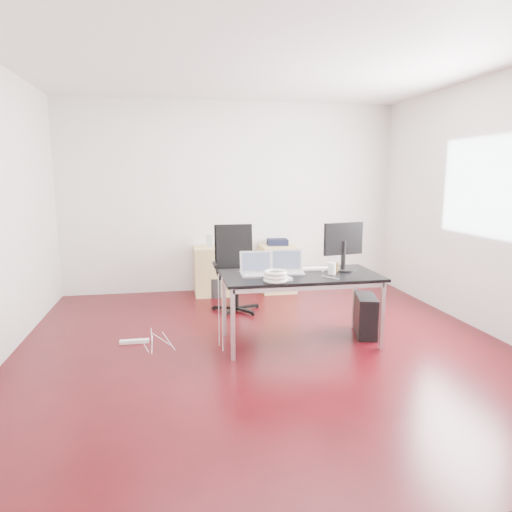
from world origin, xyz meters
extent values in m
plane|color=#36060A|center=(0.00, 0.00, 0.00)|extent=(5.00, 5.00, 0.00)
plane|color=silver|center=(0.00, 0.00, 2.80)|extent=(5.00, 5.00, 0.00)
plane|color=silver|center=(0.00, 2.50, 1.40)|extent=(5.00, 0.00, 5.00)
plane|color=silver|center=(0.00, -2.50, 1.40)|extent=(5.00, 0.00, 5.00)
plane|color=silver|center=(2.50, 0.00, 1.40)|extent=(0.00, 5.00, 5.00)
plane|color=white|center=(2.48, 0.20, 1.60)|extent=(0.00, 1.50, 1.50)
cube|color=black|center=(0.38, 0.08, 0.71)|extent=(1.60, 0.80, 0.03)
cube|color=silver|center=(-0.37, -0.27, 0.35)|extent=(0.04, 0.04, 0.70)
cube|color=silver|center=(-0.37, 0.43, 0.35)|extent=(0.04, 0.04, 0.70)
cube|color=silver|center=(1.13, -0.27, 0.35)|extent=(0.04, 0.04, 0.70)
cube|color=silver|center=(1.13, 0.43, 0.35)|extent=(0.04, 0.04, 0.70)
cylinder|color=black|center=(-0.12, 1.31, 0.23)|extent=(0.06, 0.06, 0.47)
cube|color=black|center=(-0.12, 1.31, 0.50)|extent=(0.49, 0.47, 0.06)
cube|color=black|center=(-0.11, 1.53, 0.81)|extent=(0.46, 0.10, 0.55)
cube|color=tan|center=(-0.35, 2.23, 0.35)|extent=(0.50, 0.50, 0.70)
cube|color=tan|center=(0.64, 2.23, 0.35)|extent=(0.50, 0.50, 0.70)
cube|color=black|center=(1.14, 0.15, 0.22)|extent=(0.32, 0.49, 0.44)
cylinder|color=black|center=(-0.31, 2.08, 0.14)|extent=(0.25, 0.25, 0.28)
cube|color=white|center=(-1.33, 0.37, 0.02)|extent=(0.30, 0.06, 0.04)
cube|color=silver|center=(-0.07, 0.08, 0.74)|extent=(0.34, 0.25, 0.01)
cube|color=silver|center=(-0.06, 0.20, 0.85)|extent=(0.33, 0.06, 0.22)
cube|color=#475166|center=(-0.06, 0.19, 0.85)|extent=(0.29, 0.05, 0.18)
cube|color=silver|center=(0.26, 0.12, 0.74)|extent=(0.36, 0.27, 0.01)
cube|color=silver|center=(0.27, 0.23, 0.85)|extent=(0.33, 0.09, 0.22)
cube|color=#475166|center=(0.27, 0.23, 0.85)|extent=(0.29, 0.08, 0.18)
cylinder|color=black|center=(0.87, 0.17, 0.74)|extent=(0.26, 0.26, 0.02)
cylinder|color=black|center=(0.87, 0.17, 0.90)|extent=(0.05, 0.05, 0.30)
cube|color=black|center=(0.87, 0.19, 1.07)|extent=(0.45, 0.14, 0.34)
cube|color=#475166|center=(0.87, 0.22, 1.07)|extent=(0.39, 0.08, 0.29)
cube|color=white|center=(0.63, 0.27, 0.74)|extent=(0.44, 0.16, 0.02)
cylinder|color=white|center=(0.69, 0.02, 0.79)|extent=(0.11, 0.11, 0.12)
cylinder|color=brown|center=(0.76, 0.11, 0.78)|extent=(0.10, 0.10, 0.10)
torus|color=white|center=(0.05, -0.20, 0.75)|extent=(0.24, 0.24, 0.04)
torus|color=white|center=(0.05, -0.20, 0.78)|extent=(0.23, 0.23, 0.04)
torus|color=white|center=(0.05, -0.20, 0.82)|extent=(0.22, 0.22, 0.04)
cube|color=white|center=(0.18, -0.17, 0.74)|extent=(0.09, 0.09, 0.03)
cube|color=#9E9E9E|center=(-0.38, 2.22, 0.79)|extent=(0.10, 0.09, 0.18)
cube|color=black|center=(0.65, 2.26, 0.74)|extent=(0.32, 0.26, 0.09)
camera|label=1|loc=(-0.91, -4.33, 1.72)|focal=32.00mm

